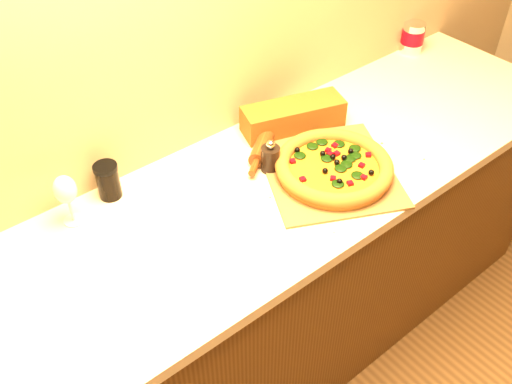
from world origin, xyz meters
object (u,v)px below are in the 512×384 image
Objects in this scene: pizza at (334,167)px; coffee_canister at (413,37)px; pizza_peel at (327,168)px; pepper_grinder at (270,158)px; dark_jar at (108,181)px; rolling_pin at (266,136)px; wine_glass at (65,191)px.

coffee_canister is at bearing 24.46° from pizza.
pepper_grinder is (-0.14, 0.11, 0.04)m from pizza_peel.
dark_jar reaches higher than pizza_peel.
wine_glass is at bearing 174.77° from rolling_pin.
pepper_grinder is 0.69× the size of wine_glass.
rolling_pin is 0.89m from coffee_canister.
pizza_peel is at bearing -74.27° from rolling_pin.
dark_jar is (-1.42, -0.02, -0.01)m from coffee_canister.
pepper_grinder is at bearing -24.56° from dark_jar.
dark_jar is (-0.59, 0.36, 0.03)m from pizza.
pepper_grinder is 0.34× the size of rolling_pin.
pepper_grinder reaches higher than pizza_peel.
wine_glass is at bearing -178.13° from coffee_canister.
pizza is 0.80m from wine_glass.
wine_glass is (-1.56, -0.05, 0.05)m from coffee_canister.
rolling_pin is (0.08, 0.12, -0.02)m from pepper_grinder.
pizza reaches higher than pizza_peel.
pizza reaches higher than rolling_pin.
pepper_grinder is at bearing -16.71° from wine_glass.
dark_jar is at bearing 149.00° from pizza.
rolling_pin is at bearing -5.23° from wine_glass.
pizza_peel is at bearing -37.71° from pepper_grinder.
pizza is 0.91m from coffee_canister.
coffee_canister is 1.42m from dark_jar.
pepper_grinder is at bearing -124.50° from rolling_pin.
pizza is at bearing -155.54° from coffee_canister.
coffee_canister is 1.09× the size of dark_jar.
rolling_pin is 0.55m from dark_jar.
pizza_peel is 3.85× the size of wine_glass.
dark_jar reaches higher than pizza.
pizza is 0.20m from pepper_grinder.
coffee_canister is (0.82, 0.34, 0.06)m from pizza_peel.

